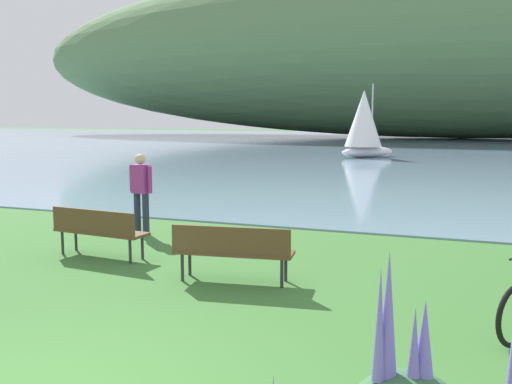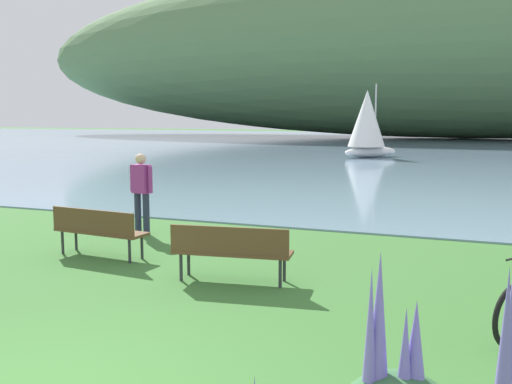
# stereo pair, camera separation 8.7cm
# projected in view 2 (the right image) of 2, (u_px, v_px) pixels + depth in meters

# --- Properties ---
(bay_water) EXTENTS (180.00, 80.00, 0.04)m
(bay_water) POSITION_uv_depth(u_px,v_px,m) (434.00, 145.00, 49.47)
(bay_water) COLOR #7A99B2
(bay_water) RESTS_ON ground
(distant_hillside) EXTENTS (111.61, 28.00, 20.83)m
(distant_hillside) POSITION_uv_depth(u_px,v_px,m) (470.00, 44.00, 63.00)
(distant_hillside) COLOR #567A4C
(distant_hillside) RESTS_ON bay_water
(park_bench_near_camera) EXTENTS (1.84, 0.64, 0.88)m
(park_bench_near_camera) POSITION_uv_depth(u_px,v_px,m) (98.00, 228.00, 10.00)
(park_bench_near_camera) COLOR brown
(park_bench_near_camera) RESTS_ON ground
(park_bench_further_along) EXTENTS (1.85, 0.73, 0.88)m
(park_bench_further_along) POSITION_uv_depth(u_px,v_px,m) (231.00, 249.00, 8.46)
(park_bench_further_along) COLOR brown
(park_bench_further_along) RESTS_ON ground
(person_at_shoreline) EXTENTS (0.60, 0.29, 1.71)m
(person_at_shoreline) POSITION_uv_depth(u_px,v_px,m) (141.00, 188.00, 11.92)
(person_at_shoreline) COLOR #282D47
(person_at_shoreline) RESTS_ON ground
(sailboat_mid_bay) EXTENTS (3.44, 3.57, 4.39)m
(sailboat_mid_bay) POSITION_uv_depth(u_px,v_px,m) (367.00, 123.00, 33.90)
(sailboat_mid_bay) COLOR white
(sailboat_mid_bay) RESTS_ON bay_water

